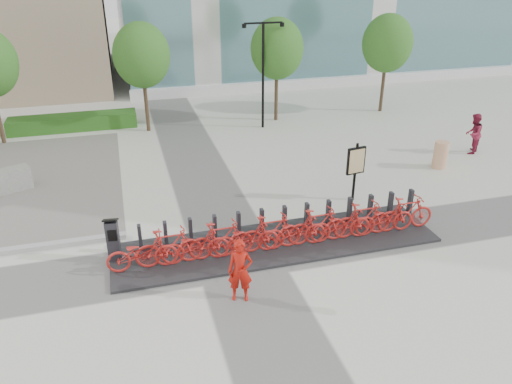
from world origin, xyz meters
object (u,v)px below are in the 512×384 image
object	(u,v)px
worker_red	(240,271)
pedestrian	(473,134)
construction_barrel	(440,155)
map_sign	(356,163)
bike_0	(142,253)
kiosk	(113,239)

from	to	relation	value
worker_red	pedestrian	xyz separation A→B (m)	(12.02, 7.14, 0.04)
construction_barrel	map_sign	distance (m)	5.02
bike_0	worker_red	world-z (taller)	worker_red
kiosk	worker_red	distance (m)	3.93
worker_red	pedestrian	bearing A→B (deg)	47.16
bike_0	construction_barrel	xyz separation A→B (m)	(11.99, 4.19, -0.04)
kiosk	pedestrian	xyz separation A→B (m)	(14.99, 4.56, 0.16)
pedestrian	map_sign	distance (m)	7.46
worker_red	kiosk	bearing A→B (deg)	155.51
bike_0	map_sign	size ratio (longest dim) A/B	0.91
worker_red	bike_0	bearing A→B (deg)	156.50
kiosk	construction_barrel	xyz separation A→B (m)	(12.72, 3.50, -0.16)
kiosk	construction_barrel	distance (m)	13.19
pedestrian	construction_barrel	world-z (taller)	pedestrian
bike_0	worker_red	xyz separation A→B (m)	(2.24, -1.88, 0.25)
bike_0	construction_barrel	bearing A→B (deg)	-70.73
worker_red	pedestrian	distance (m)	13.98
map_sign	bike_0	bearing A→B (deg)	-170.27
pedestrian	construction_barrel	size ratio (longest dim) A/B	1.60
pedestrian	map_sign	size ratio (longest dim) A/B	0.83
map_sign	worker_red	bearing A→B (deg)	-148.48
pedestrian	construction_barrel	distance (m)	2.53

